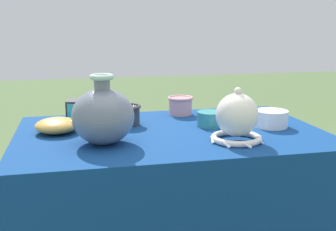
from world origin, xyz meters
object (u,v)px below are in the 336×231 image
Objects in this scene: cup_wide_rose at (180,105)px; vase_dome_bell at (237,119)px; pot_squat_teal at (210,119)px; vase_tall_bulbous at (103,116)px; cup_wide_charcoal at (126,114)px; pot_squat_porcelain at (271,119)px; bowl_shallow_ochre at (57,125)px; mosaic_tile_box at (84,110)px.

vase_dome_bell is at bearing -79.72° from cup_wide_rose.
vase_dome_bell reaches higher than pot_squat_teal.
cup_wide_charcoal is (0.11, 0.25, -0.06)m from vase_tall_bulbous.
bowl_shallow_ochre is (-0.83, 0.09, -0.00)m from pot_squat_porcelain.
mosaic_tile_box reaches higher than cup_wide_rose.
cup_wide_rose is (-0.30, 0.30, 0.01)m from pot_squat_porcelain.
mosaic_tile_box is at bearing 98.21° from vase_tall_bulbous.
pot_squat_teal is (0.49, -0.22, -0.01)m from mosaic_tile_box.
pot_squat_porcelain is 1.13× the size of cup_wide_rose.
pot_squat_teal is (0.06, -0.24, -0.01)m from cup_wide_rose.
vase_tall_bulbous is at bearing 171.49° from vase_dome_bell.
vase_tall_bulbous is 1.83× the size of pot_squat_porcelain.
cup_wide_rose is 0.72× the size of bowl_shallow_ochre.
vase_tall_bulbous is 1.23× the size of vase_dome_bell.
mosaic_tile_box is at bearing 141.78° from cup_wide_charcoal.
pot_squat_teal is 0.86× the size of cup_wide_charcoal.
vase_tall_bulbous is 0.26m from bowl_shallow_ochre.
vase_tall_bulbous is 0.28m from cup_wide_charcoal.
vase_dome_bell is 1.20× the size of bowl_shallow_ochre.
mosaic_tile_box reaches higher than pot_squat_teal.
vase_tall_bulbous is at bearing -133.11° from cup_wide_rose.
pot_squat_teal is (0.59, -0.03, 0.00)m from bowl_shallow_ochre.
vase_tall_bulbous reaches higher than mosaic_tile_box.
bowl_shallow_ochre is 0.59m from pot_squat_teal.
vase_dome_bell is 0.23m from pot_squat_teal.
pot_squat_porcelain is at bearing 37.94° from vase_dome_bell.
vase_dome_bell is 1.49× the size of pot_squat_porcelain.
cup_wide_rose is at bearing 46.89° from vase_tall_bulbous.
mosaic_tile_box is 0.77m from pot_squat_porcelain.
cup_wide_rose reaches higher than pot_squat_teal.
pot_squat_teal is 0.34m from cup_wide_charcoal.
pot_squat_teal is (-0.02, 0.23, -0.05)m from vase_dome_bell.
pot_squat_porcelain is 0.42m from cup_wide_rose.
pot_squat_porcelain is 1.08× the size of cup_wide_charcoal.
cup_wide_charcoal reaches higher than pot_squat_teal.
vase_dome_bell is (0.45, -0.07, -0.02)m from vase_tall_bulbous.
cup_wide_rose is at bearing 104.68° from pot_squat_teal.
pot_squat_porcelain is at bearing 8.29° from vase_tall_bulbous.
vase_tall_bulbous is at bearing -69.53° from mosaic_tile_box.
vase_tall_bulbous reaches higher than cup_wide_rose.
cup_wide_rose is 0.96× the size of cup_wide_charcoal.
mosaic_tile_box is 0.22m from bowl_shallow_ochre.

